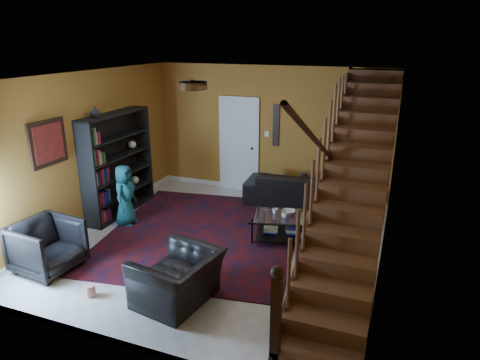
{
  "coord_description": "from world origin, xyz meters",
  "views": [
    {
      "loc": [
        2.69,
        -6.0,
        3.37
      ],
      "look_at": [
        0.22,
        0.4,
        1.05
      ],
      "focal_mm": 32.0,
      "sensor_mm": 36.0,
      "label": 1
    }
  ],
  "objects_px": {
    "bookshelf": "(118,166)",
    "armchair_right": "(178,278)",
    "sofa": "(302,189)",
    "armchair_left": "(47,246)",
    "coffee_table": "(291,227)"
  },
  "relations": [
    {
      "from": "armchair_left",
      "to": "armchair_right",
      "type": "relative_size",
      "value": 0.82
    },
    {
      "from": "sofa",
      "to": "armchair_left",
      "type": "distance_m",
      "value": 4.95
    },
    {
      "from": "armchair_left",
      "to": "coffee_table",
      "type": "distance_m",
      "value": 3.87
    },
    {
      "from": "bookshelf",
      "to": "armchair_left",
      "type": "distance_m",
      "value": 2.4
    },
    {
      "from": "bookshelf",
      "to": "sofa",
      "type": "distance_m",
      "value": 3.74
    },
    {
      "from": "armchair_right",
      "to": "bookshelf",
      "type": "bearing_deg",
      "value": -122.89
    },
    {
      "from": "bookshelf",
      "to": "coffee_table",
      "type": "xyz_separation_m",
      "value": [
        3.52,
        -0.07,
        -0.69
      ]
    },
    {
      "from": "armchair_right",
      "to": "armchair_left",
      "type": "bearing_deg",
      "value": -81.05
    },
    {
      "from": "armchair_left",
      "to": "coffee_table",
      "type": "height_order",
      "value": "armchair_left"
    },
    {
      "from": "sofa",
      "to": "armchair_right",
      "type": "xyz_separation_m",
      "value": [
        -0.71,
        -4.02,
        0.0
      ]
    },
    {
      "from": "bookshelf",
      "to": "armchair_right",
      "type": "xyz_separation_m",
      "value": [
        2.56,
        -2.32,
        -0.62
      ]
    },
    {
      "from": "armchair_right",
      "to": "coffee_table",
      "type": "relative_size",
      "value": 0.76
    },
    {
      "from": "sofa",
      "to": "armchair_right",
      "type": "relative_size",
      "value": 2.2
    },
    {
      "from": "armchair_left",
      "to": "coffee_table",
      "type": "bearing_deg",
      "value": -49.35
    },
    {
      "from": "coffee_table",
      "to": "armchair_right",
      "type": "bearing_deg",
      "value": -113.08
    }
  ]
}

